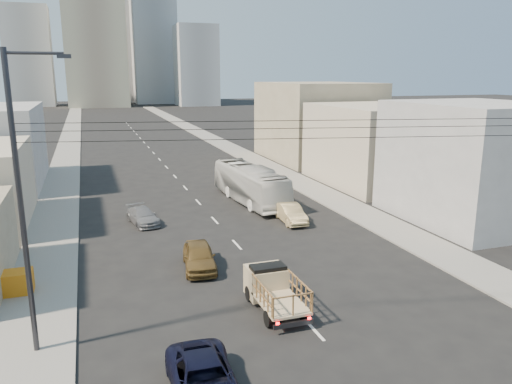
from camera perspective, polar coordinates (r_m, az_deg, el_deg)
ground at (r=21.55m, az=9.05°, el=-17.73°), size 420.00×420.00×0.00m
sidewalk_left at (r=86.95m, az=-20.57°, el=5.21°), size 3.50×180.00×0.12m
sidewalk_right at (r=89.33m, az=-5.28°, el=6.19°), size 3.50×180.00×0.12m
lane_dashes at (r=70.65m, az=-11.31°, el=4.06°), size 0.15×104.00×0.01m
flatbed_pickup at (r=24.35m, az=2.07°, el=-10.84°), size 1.95×4.41×1.90m
navy_pickup at (r=18.58m, az=-5.94°, el=-20.70°), size 2.48×5.02×1.37m
city_bus at (r=44.01m, az=-0.67°, el=0.93°), size 3.63×11.81×3.24m
sedan_brown at (r=29.36m, az=-6.52°, el=-7.33°), size 2.31×4.58×1.50m
sedan_tan at (r=38.21m, az=3.97°, el=-2.45°), size 1.69×4.28×1.39m
sedan_grey at (r=38.71m, az=-12.81°, el=-2.69°), size 2.41×4.39×1.21m
streetlamp_left at (r=20.88m, az=-25.07°, el=-0.75°), size 2.36×0.25×12.00m
overhead_wires at (r=19.94m, az=7.98°, el=7.17°), size 23.01×5.02×0.72m
crate_stack at (r=28.68m, az=-25.91°, el=-9.29°), size 1.80×1.20×1.14m
bldg_right_near at (r=41.65m, az=23.69°, el=3.13°), size 10.00×12.00×9.00m
bldg_right_mid at (r=53.03m, az=13.90°, el=5.28°), size 11.00×14.00×8.00m
bldg_right_far at (r=67.07m, az=6.93°, el=8.04°), size 12.00×16.00×10.00m
high_rise_tower at (r=187.23m, az=-18.13°, el=18.50°), size 20.00×20.00×60.00m
midrise_ne at (r=203.20m, az=-11.57°, el=15.58°), size 16.00×16.00×40.00m
midrise_nw at (r=197.04m, az=-24.50°, el=13.89°), size 15.00×15.00×34.00m
midrise_back at (r=217.00m, az=-15.40°, el=15.75°), size 18.00×18.00×44.00m
midrise_east at (r=185.36m, az=-6.86°, el=14.14°), size 14.00×14.00×28.00m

